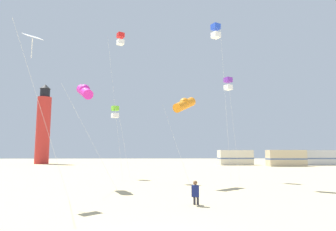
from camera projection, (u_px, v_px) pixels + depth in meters
name	position (u px, v px, depth m)	size (l,w,h in m)	color
kite_flyer_standing	(196.00, 192.00, 13.54)	(0.41, 0.55, 1.16)	navy
kite_box_lime	(115.00, 112.00, 28.38)	(1.94, 2.03, 6.94)	silver
kite_tube_magenta	(85.00, 91.00, 20.89)	(3.46, 3.84, 7.54)	silver
kite_box_blue	(216.00, 31.00, 23.54)	(1.39, 1.39, 12.81)	silver
kite_diamond_white	(33.00, 42.00, 15.64)	(2.95, 2.95, 8.92)	silver
kite_tube_orange	(185.00, 104.00, 22.14)	(2.72, 2.92, 6.80)	silver
kite_box_scarlet	(120.00, 39.00, 27.95)	(1.76, 1.55, 13.89)	silver
kite_box_violet	(228.00, 84.00, 26.57)	(1.17, 1.17, 9.26)	silver
lighthouse_distant	(43.00, 126.00, 60.81)	(2.80, 2.80, 16.80)	red
rv_van_cream	(235.00, 158.00, 54.90)	(6.62, 2.88, 2.80)	beige
rv_van_tan	(286.00, 158.00, 50.18)	(6.45, 2.37, 2.80)	#C6B28C
rv_van_silver	(318.00, 158.00, 54.18)	(6.47, 2.43, 2.80)	#B7BABF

